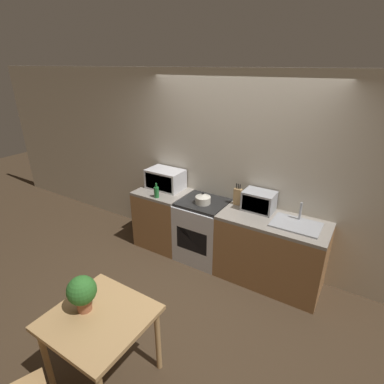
{
  "coord_description": "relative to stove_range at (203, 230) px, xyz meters",
  "views": [
    {
      "loc": [
        1.55,
        -2.39,
        2.64
      ],
      "look_at": [
        -0.41,
        0.75,
        1.05
      ],
      "focal_mm": 28.0,
      "sensor_mm": 36.0,
      "label": 1
    }
  ],
  "objects": [
    {
      "name": "sink_basin",
      "position": [
        1.25,
        0.01,
        0.47
      ],
      "size": [
        0.55,
        0.39,
        0.24
      ],
      "color": "#999BA0",
      "rests_on": "counter_right_run"
    },
    {
      "name": "kettle",
      "position": [
        0.02,
        -0.05,
        0.52
      ],
      "size": [
        0.21,
        0.21,
        0.17
      ],
      "color": "beige",
      "rests_on": "stove_range"
    },
    {
      "name": "toaster_oven",
      "position": [
        0.73,
        0.15,
        0.58
      ],
      "size": [
        0.39,
        0.28,
        0.26
      ],
      "color": "#999BA0",
      "rests_on": "counter_right_run"
    },
    {
      "name": "ground_plane",
      "position": [
        0.29,
        -0.85,
        -0.45
      ],
      "size": [
        16.0,
        16.0,
        0.0
      ],
      "primitive_type": "plane",
      "color": "#3D2D1E"
    },
    {
      "name": "knife_block",
      "position": [
        0.43,
        0.16,
        0.57
      ],
      "size": [
        0.1,
        0.06,
        0.3
      ],
      "color": "tan",
      "rests_on": "counter_right_run"
    },
    {
      "name": "microwave",
      "position": [
        -0.72,
        0.11,
        0.6
      ],
      "size": [
        0.54,
        0.35,
        0.29
      ],
      "color": "silver",
      "rests_on": "counter_left_run"
    },
    {
      "name": "wall_back",
      "position": [
        0.29,
        0.34,
        0.85
      ],
      "size": [
        10.0,
        0.06,
        2.6
      ],
      "color": "beige",
      "rests_on": "ground_plane"
    },
    {
      "name": "dining_table",
      "position": [
        0.2,
        -2.07,
        0.19
      ],
      "size": [
        0.8,
        0.77,
        0.74
      ],
      "color": "tan",
      "rests_on": "ground_plane"
    },
    {
      "name": "potted_plant",
      "position": [
        0.05,
        -2.08,
        0.48
      ],
      "size": [
        0.24,
        0.24,
        0.32
      ],
      "color": "#9E5B3D",
      "rests_on": "dining_table"
    },
    {
      "name": "counter_right_run",
      "position": [
        0.99,
        0.0,
        0.0
      ],
      "size": [
        1.31,
        0.62,
        0.9
      ],
      "color": "olive",
      "rests_on": "ground_plane"
    },
    {
      "name": "counter_left_run",
      "position": [
        -0.7,
        0.0,
        0.0
      ],
      "size": [
        0.74,
        0.62,
        0.9
      ],
      "color": "olive",
      "rests_on": "ground_plane"
    },
    {
      "name": "bottle",
      "position": [
        -0.63,
        -0.23,
        0.54
      ],
      "size": [
        0.07,
        0.07,
        0.21
      ],
      "color": "#1E662D",
      "rests_on": "counter_left_run"
    },
    {
      "name": "stove_range",
      "position": [
        0.0,
        0.0,
        0.0
      ],
      "size": [
        0.66,
        0.62,
        0.9
      ],
      "color": "silver",
      "rests_on": "ground_plane"
    }
  ]
}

